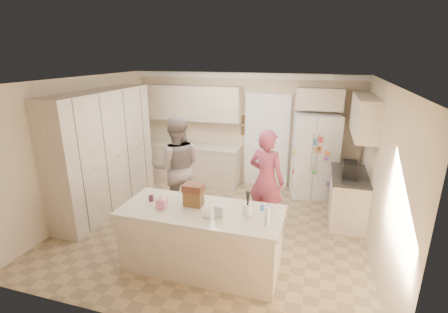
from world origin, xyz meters
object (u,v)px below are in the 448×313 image
(island_base, at_px, (202,240))
(teen_boy, at_px, (177,167))
(refrigerator, at_px, (314,156))
(utensil_crock, at_px, (248,209))
(dollhouse_body, at_px, (194,198))
(coffee_maker, at_px, (349,170))
(teen_girl, at_px, (266,180))
(tissue_box, at_px, (162,203))

(island_base, relative_size, teen_boy, 1.13)
(refrigerator, height_order, utensil_crock, refrigerator)
(refrigerator, distance_m, dollhouse_body, 3.41)
(coffee_maker, height_order, island_base, coffee_maker)
(coffee_maker, height_order, teen_boy, teen_boy)
(dollhouse_body, bearing_deg, coffee_maker, 39.29)
(refrigerator, height_order, teen_girl, teen_girl)
(utensil_crock, relative_size, teen_boy, 0.08)
(island_base, height_order, teen_girl, teen_girl)
(refrigerator, bearing_deg, tissue_box, -133.36)
(tissue_box, bearing_deg, coffee_maker, 37.57)
(dollhouse_body, relative_size, teen_boy, 0.13)
(island_base, xyz_separation_m, teen_boy, (-1.01, 1.40, 0.53))
(utensil_crock, xyz_separation_m, tissue_box, (-1.20, -0.15, -0.00))
(refrigerator, distance_m, coffee_maker, 1.37)
(tissue_box, distance_m, teen_girl, 1.95)
(coffee_maker, height_order, teen_girl, teen_girl)
(refrigerator, xyz_separation_m, coffee_maker, (0.61, -1.21, 0.17))
(refrigerator, xyz_separation_m, dollhouse_body, (-1.59, -3.01, 0.14))
(coffee_maker, bearing_deg, teen_boy, -170.78)
(teen_boy, bearing_deg, dollhouse_body, 99.43)
(utensil_crock, height_order, teen_girl, teen_girl)
(teen_boy, bearing_deg, coffee_maker, 165.31)
(coffee_maker, relative_size, tissue_box, 2.14)
(refrigerator, xyz_separation_m, tissue_box, (-1.99, -3.21, 0.10))
(refrigerator, relative_size, teen_girl, 1.00)
(teen_boy, relative_size, teen_girl, 1.07)
(island_base, bearing_deg, coffee_maker, 42.83)
(utensil_crock, distance_m, teen_boy, 2.14)
(island_base, bearing_deg, teen_girl, 64.34)
(tissue_box, distance_m, dollhouse_body, 0.45)
(refrigerator, bearing_deg, utensil_crock, -116.03)
(island_base, xyz_separation_m, tissue_box, (-0.55, -0.10, 0.56))
(teen_boy, bearing_deg, refrigerator, -168.98)
(refrigerator, bearing_deg, teen_girl, -125.68)
(refrigerator, bearing_deg, dollhouse_body, -129.40)
(teen_boy, xyz_separation_m, teen_girl, (1.68, 0.00, -0.07))
(dollhouse_body, bearing_deg, teen_girl, 57.72)
(coffee_maker, relative_size, dollhouse_body, 1.15)
(coffee_maker, bearing_deg, teen_girl, -160.31)
(teen_boy, distance_m, teen_girl, 1.69)
(coffee_maker, xyz_separation_m, teen_boy, (-3.06, -0.50, -0.10))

